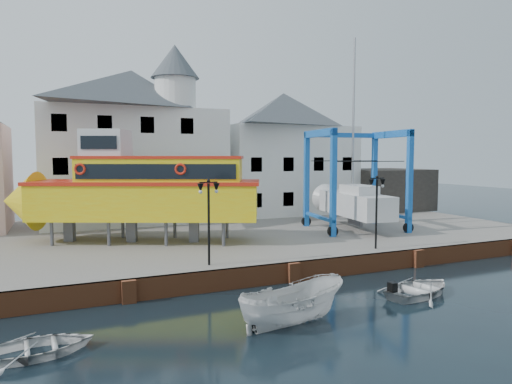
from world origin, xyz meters
name	(u,v)px	position (x,y,z in m)	size (l,w,h in m)	color
ground	(293,282)	(0.00, 0.00, 0.00)	(140.00, 140.00, 0.00)	black
hardstanding	(221,237)	(0.00, 11.00, 0.50)	(44.00, 22.00, 1.00)	slate
quay_wall	(292,272)	(0.00, 0.10, 0.50)	(44.00, 0.47, 1.00)	brown
building_white_main	(135,143)	(-4.87, 18.39, 7.34)	(14.00, 8.30, 14.00)	white
building_white_right	(283,153)	(9.00, 19.00, 6.60)	(12.00, 8.00, 11.20)	white
shed_dark	(381,189)	(19.00, 17.00, 3.00)	(8.00, 7.00, 4.00)	#272320
lamp_post_left	(209,200)	(-4.00, 1.20, 4.17)	(1.12, 0.32, 4.20)	black
lamp_post_right	(377,194)	(6.00, 1.20, 4.17)	(1.12, 0.32, 4.20)	black
tour_boat	(131,189)	(-6.54, 8.92, 4.26)	(16.02, 9.92, 6.91)	#59595E
travel_lift	(350,197)	(9.14, 8.27, 3.29)	(7.03, 9.33, 13.74)	#0E48A7
motorboat_a	(293,325)	(-2.74, -5.12, 0.00)	(1.74, 4.63, 1.79)	silver
motorboat_b	(420,295)	(4.37, -4.11, 0.00)	(2.83, 3.96, 0.82)	silver
motorboat_d	(35,356)	(-11.47, -4.22, 0.00)	(2.55, 3.57, 0.74)	silver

